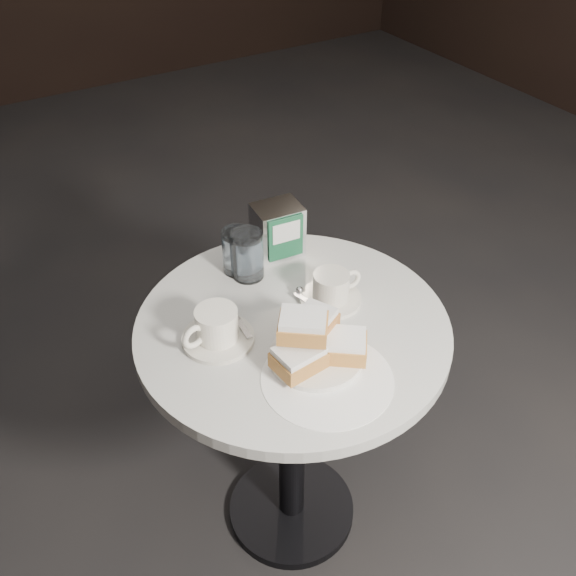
% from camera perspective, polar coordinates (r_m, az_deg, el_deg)
% --- Properties ---
extents(ground, '(7.00, 7.00, 0.00)m').
position_cam_1_polar(ground, '(2.00, 0.31, -19.22)').
color(ground, black).
rests_on(ground, ground).
extents(cafe_table, '(0.70, 0.70, 0.74)m').
position_cam_1_polar(cafe_table, '(1.56, 0.38, -8.53)').
color(cafe_table, black).
rests_on(cafe_table, ground).
extents(sugar_spill, '(0.31, 0.31, 0.00)m').
position_cam_1_polar(sugar_spill, '(1.30, 3.50, -8.04)').
color(sugar_spill, white).
rests_on(sugar_spill, cafe_table).
extents(beignet_plate, '(0.23, 0.23, 0.13)m').
position_cam_1_polar(beignet_plate, '(1.31, 2.40, -4.94)').
color(beignet_plate, silver).
rests_on(beignet_plate, cafe_table).
extents(coffee_cup_left, '(0.18, 0.18, 0.08)m').
position_cam_1_polar(coffee_cup_left, '(1.36, -6.38, -3.57)').
color(coffee_cup_left, silver).
rests_on(coffee_cup_left, cafe_table).
extents(coffee_cup_right, '(0.15, 0.15, 0.07)m').
position_cam_1_polar(coffee_cup_right, '(1.46, 3.88, -0.11)').
color(coffee_cup_right, silver).
rests_on(coffee_cup_right, cafe_table).
extents(water_glass_left, '(0.09, 0.09, 0.11)m').
position_cam_1_polar(water_glass_left, '(1.54, -4.57, 3.23)').
color(water_glass_left, white).
rests_on(water_glass_left, cafe_table).
extents(water_glass_right, '(0.09, 0.09, 0.12)m').
position_cam_1_polar(water_glass_right, '(1.52, -3.61, 2.89)').
color(water_glass_right, white).
rests_on(water_glass_right, cafe_table).
extents(napkin_dispenser, '(0.12, 0.11, 0.13)m').
position_cam_1_polar(napkin_dispenser, '(1.59, -0.92, 5.18)').
color(napkin_dispenser, white).
rests_on(napkin_dispenser, cafe_table).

